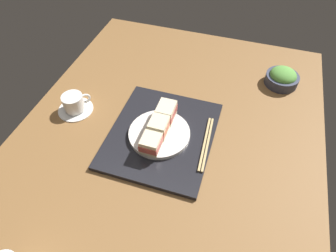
{
  "coord_description": "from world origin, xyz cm",
  "views": [
    {
      "loc": [
        -53.53,
        -19.04,
        75.36
      ],
      "look_at": [
        5.36,
        -0.23,
        5.0
      ],
      "focal_mm": 31.39,
      "sensor_mm": 36.0,
      "label": 1
    }
  ],
  "objects_px": {
    "sandwich_near": "(152,142)",
    "sandwich_plate": "(159,134)",
    "sandwich_far": "(166,112)",
    "chopsticks_pair": "(206,143)",
    "coffee_cup": "(74,104)",
    "sandwich_middle": "(159,126)",
    "salad_bowl": "(282,78)"
  },
  "relations": [
    {
      "from": "chopsticks_pair",
      "to": "coffee_cup",
      "type": "height_order",
      "value": "coffee_cup"
    },
    {
      "from": "sandwich_near",
      "to": "sandwich_plate",
      "type": "bearing_deg",
      "value": -2.0
    },
    {
      "from": "sandwich_plate",
      "to": "chopsticks_pair",
      "type": "height_order",
      "value": "sandwich_plate"
    },
    {
      "from": "sandwich_plate",
      "to": "chopsticks_pair",
      "type": "bearing_deg",
      "value": -86.17
    },
    {
      "from": "sandwich_far",
      "to": "chopsticks_pair",
      "type": "relative_size",
      "value": 0.34
    },
    {
      "from": "salad_bowl",
      "to": "chopsticks_pair",
      "type": "height_order",
      "value": "salad_bowl"
    },
    {
      "from": "coffee_cup",
      "to": "sandwich_middle",
      "type": "bearing_deg",
      "value": -95.7
    },
    {
      "from": "sandwich_far",
      "to": "salad_bowl",
      "type": "relative_size",
      "value": 0.59
    },
    {
      "from": "sandwich_plate",
      "to": "salad_bowl",
      "type": "height_order",
      "value": "salad_bowl"
    },
    {
      "from": "sandwich_middle",
      "to": "sandwich_far",
      "type": "distance_m",
      "value": 0.06
    },
    {
      "from": "sandwich_plate",
      "to": "sandwich_far",
      "type": "height_order",
      "value": "sandwich_far"
    },
    {
      "from": "sandwich_plate",
      "to": "chopsticks_pair",
      "type": "distance_m",
      "value": 0.15
    },
    {
      "from": "sandwich_middle",
      "to": "coffee_cup",
      "type": "bearing_deg",
      "value": 84.3
    },
    {
      "from": "sandwich_plate",
      "to": "coffee_cup",
      "type": "height_order",
      "value": "coffee_cup"
    },
    {
      "from": "salad_bowl",
      "to": "sandwich_near",
      "type": "bearing_deg",
      "value": 142.17
    },
    {
      "from": "sandwich_plate",
      "to": "sandwich_middle",
      "type": "bearing_deg",
      "value": -135.0
    },
    {
      "from": "sandwich_plate",
      "to": "sandwich_near",
      "type": "xyz_separation_m",
      "value": [
        -0.06,
        0.0,
        0.03
      ]
    },
    {
      "from": "sandwich_near",
      "to": "coffee_cup",
      "type": "relative_size",
      "value": 0.6
    },
    {
      "from": "sandwich_plate",
      "to": "sandwich_near",
      "type": "relative_size",
      "value": 2.69
    },
    {
      "from": "sandwich_plate",
      "to": "coffee_cup",
      "type": "distance_m",
      "value": 0.33
    },
    {
      "from": "sandwich_far",
      "to": "chopsticks_pair",
      "type": "height_order",
      "value": "sandwich_far"
    },
    {
      "from": "sandwich_plate",
      "to": "sandwich_far",
      "type": "bearing_deg",
      "value": -2.0
    },
    {
      "from": "sandwich_near",
      "to": "sandwich_far",
      "type": "distance_m",
      "value": 0.13
    },
    {
      "from": "salad_bowl",
      "to": "coffee_cup",
      "type": "relative_size",
      "value": 1.01
    },
    {
      "from": "sandwich_far",
      "to": "sandwich_middle",
      "type": "bearing_deg",
      "value": 178.0
    },
    {
      "from": "salad_bowl",
      "to": "coffee_cup",
      "type": "bearing_deg",
      "value": 118.31
    },
    {
      "from": "sandwich_far",
      "to": "sandwich_plate",
      "type": "bearing_deg",
      "value": 178.0
    },
    {
      "from": "sandwich_far",
      "to": "chopsticks_pair",
      "type": "bearing_deg",
      "value": -109.83
    },
    {
      "from": "sandwich_near",
      "to": "sandwich_middle",
      "type": "xyz_separation_m",
      "value": [
        0.06,
        -0.0,
        0.0
      ]
    },
    {
      "from": "sandwich_near",
      "to": "coffee_cup",
      "type": "bearing_deg",
      "value": 73.34
    },
    {
      "from": "sandwich_plate",
      "to": "sandwich_near",
      "type": "distance_m",
      "value": 0.07
    },
    {
      "from": "chopsticks_pair",
      "to": "coffee_cup",
      "type": "xyz_separation_m",
      "value": [
        0.02,
        0.48,
        0.01
      ]
    }
  ]
}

